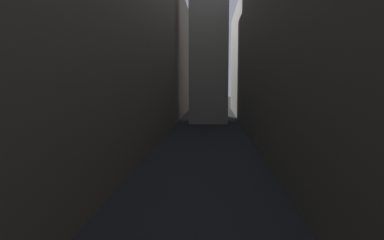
% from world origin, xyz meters
% --- Properties ---
extents(ground_plane, '(264.00, 264.00, 0.00)m').
position_xyz_m(ground_plane, '(0.00, 48.00, 0.00)').
color(ground_plane, '#232326').
extents(building_block_left, '(12.70, 108.00, 25.09)m').
position_xyz_m(building_block_left, '(-11.85, 50.00, 12.54)').
color(building_block_left, '#756B5B').
rests_on(building_block_left, ground).
extents(building_block_right, '(13.23, 108.00, 22.81)m').
position_xyz_m(building_block_right, '(12.11, 50.00, 11.40)').
color(building_block_right, '#60594F').
rests_on(building_block_right, ground).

